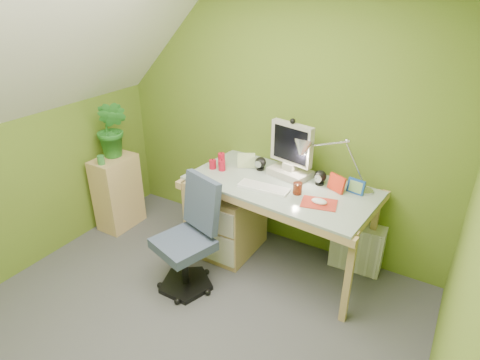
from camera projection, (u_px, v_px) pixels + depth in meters
The scene contains 22 objects.
floor at pixel (167, 344), 2.81m from camera, with size 3.20×3.20×0.01m, color #4B4B50.
wall_back at pixel (275, 118), 3.50m from camera, with size 3.20×0.01×2.40m, color olive.
wall_right at pixel (464, 294), 1.54m from camera, with size 0.01×3.20×2.40m, color olive.
slope_ceiling at pixel (15, 59), 2.44m from camera, with size 1.10×3.20×1.10m, color white.
desk at pixel (278, 226), 3.41m from camera, with size 1.50×0.75×0.81m, color tan, non-canonical shape.
monitor at pixel (292, 146), 3.25m from camera, with size 0.39×0.23×0.53m, color #B5AFA3, non-canonical shape.
speaker_left at pixel (261, 164), 3.45m from camera, with size 0.10×0.10×0.12m, color black, non-canonical shape.
speaker_right at pixel (320, 177), 3.20m from camera, with size 0.10×0.10×0.12m, color black, non-canonical shape.
keyboard at pixel (264, 188), 3.15m from camera, with size 0.41×0.13×0.02m, color white.
mousepad at pixel (319, 203), 2.94m from camera, with size 0.26×0.18×0.01m, color red.
mouse at pixel (319, 201), 2.94m from camera, with size 0.12×0.07×0.04m, color white.
amber_tumbler at pixel (298, 188), 3.06m from camera, with size 0.07×0.07×0.09m, color maroon.
candle_cluster at pixel (219, 161), 3.48m from camera, with size 0.16×0.14×0.12m, color red, non-canonical shape.
photo_frame_red at pixel (337, 183), 3.10m from camera, with size 0.15×0.02×0.13m, color red.
photo_frame_blue at pixel (356, 186), 3.07m from camera, with size 0.13×0.02×0.12m, color #153F92.
photo_frame_green at pixel (246, 160), 3.49m from camera, with size 0.15×0.02×0.13m, color #AFC285.
desk_lamp at pixel (347, 152), 3.02m from camera, with size 0.58×0.25×0.62m, color silver, non-canonical shape.
side_ledge at pixel (118, 192), 4.01m from camera, with size 0.28×0.43×0.75m, color tan.
potted_plant at pixel (112, 129), 3.76m from camera, with size 0.31×0.25×0.56m, color #297A28.
green_cup at pixel (101, 160), 3.70m from camera, with size 0.07×0.07×0.08m, color #38863A.
task_chair at pixel (183, 244), 3.15m from camera, with size 0.47×0.47×0.84m, color #3B4760, non-canonical shape.
radiator at pixel (357, 247), 3.46m from camera, with size 0.43×0.17×0.43m, color silver.
Camera 1 is at (1.46, -1.45, 2.28)m, focal length 30.00 mm.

